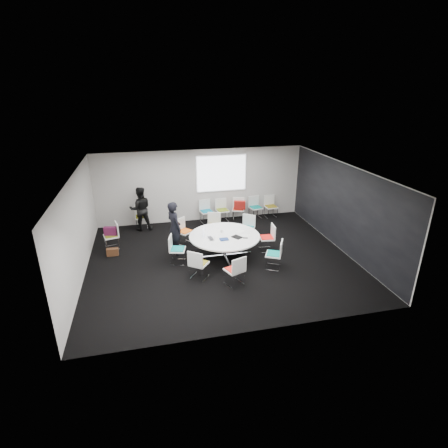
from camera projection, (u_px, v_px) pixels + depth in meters
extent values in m
cube|color=black|center=(221.00, 259.00, 10.89)|extent=(8.00, 7.00, 0.04)
cube|color=white|center=(220.00, 170.00, 9.83)|extent=(8.00, 7.00, 0.04)
cube|color=#B3AEA9|center=(201.00, 186.00, 13.54)|extent=(8.00, 0.04, 2.80)
cube|color=#B3AEA9|center=(257.00, 276.00, 7.18)|extent=(8.00, 0.04, 2.80)
cube|color=#B3AEA9|center=(77.00, 229.00, 9.53)|extent=(0.04, 7.00, 2.80)
cube|color=#B3AEA9|center=(343.00, 207.00, 11.19)|extent=(0.04, 7.00, 2.80)
cube|color=black|center=(342.00, 207.00, 11.19)|extent=(0.01, 6.94, 2.74)
cube|color=silver|center=(225.00, 255.00, 11.02)|extent=(0.90, 0.90, 0.08)
cylinder|color=silver|center=(225.00, 246.00, 10.90)|extent=(0.10, 0.10, 0.65)
cylinder|color=white|center=(225.00, 236.00, 10.77)|extent=(2.18, 2.18, 0.04)
cube|color=white|center=(221.00, 173.00, 13.48)|extent=(1.90, 0.03, 1.35)
cube|color=silver|center=(266.00, 244.00, 11.38)|extent=(0.45, 0.45, 0.42)
cube|color=white|center=(267.00, 238.00, 11.29)|extent=(0.48, 0.50, 0.04)
cube|color=red|center=(267.00, 237.00, 11.28)|extent=(0.41, 0.43, 0.03)
cube|color=white|center=(273.00, 231.00, 11.23)|extent=(0.08, 0.46, 0.42)
cube|color=silver|center=(247.00, 235.00, 12.12)|extent=(0.58, 0.58, 0.42)
cube|color=white|center=(247.00, 228.00, 12.03)|extent=(0.63, 0.62, 0.04)
cube|color=#0C7680|center=(247.00, 228.00, 12.02)|extent=(0.54, 0.54, 0.03)
cube|color=white|center=(249.00, 220.00, 12.13)|extent=(0.40, 0.29, 0.42)
cube|color=silver|center=(214.00, 232.00, 12.31)|extent=(0.53, 0.53, 0.42)
cube|color=white|center=(214.00, 226.00, 12.22)|extent=(0.57, 0.56, 0.04)
cube|color=brown|center=(214.00, 225.00, 12.21)|extent=(0.50, 0.48, 0.03)
cube|color=white|center=(214.00, 218.00, 12.33)|extent=(0.45, 0.17, 0.42)
cube|color=silver|center=(185.00, 238.00, 11.84)|extent=(0.59, 0.59, 0.42)
cube|color=white|center=(185.00, 232.00, 11.75)|extent=(0.63, 0.63, 0.04)
cube|color=#E25D13|center=(185.00, 231.00, 11.74)|extent=(0.55, 0.55, 0.03)
cube|color=white|center=(180.00, 224.00, 11.79)|extent=(0.38, 0.32, 0.42)
cube|color=silver|center=(178.00, 256.00, 10.59)|extent=(0.51, 0.51, 0.42)
cube|color=white|center=(178.00, 250.00, 10.50)|extent=(0.54, 0.56, 0.04)
cube|color=#0B7C7C|center=(178.00, 249.00, 10.49)|extent=(0.47, 0.48, 0.03)
cube|color=white|center=(170.00, 243.00, 10.42)|extent=(0.15, 0.45, 0.42)
cube|color=silver|center=(199.00, 271.00, 9.77)|extent=(0.59, 0.59, 0.42)
cube|color=white|center=(199.00, 264.00, 9.68)|extent=(0.63, 0.63, 0.04)
cube|color=olive|center=(199.00, 263.00, 9.67)|extent=(0.55, 0.54, 0.03)
cube|color=white|center=(195.00, 260.00, 9.42)|extent=(0.39, 0.31, 0.42)
cube|color=silver|center=(234.00, 277.00, 9.44)|extent=(0.54, 0.54, 0.42)
cube|color=white|center=(234.00, 270.00, 9.36)|extent=(0.59, 0.58, 0.04)
cube|color=red|center=(234.00, 269.00, 9.35)|extent=(0.51, 0.50, 0.03)
cube|color=white|center=(239.00, 266.00, 9.11)|extent=(0.44, 0.20, 0.42)
cube|color=silver|center=(273.00, 261.00, 10.29)|extent=(0.57, 0.57, 0.42)
cube|color=white|center=(274.00, 254.00, 10.21)|extent=(0.60, 0.61, 0.04)
cube|color=#087F74|center=(274.00, 253.00, 10.20)|extent=(0.52, 0.53, 0.03)
cube|color=white|center=(281.00, 248.00, 10.07)|extent=(0.24, 0.42, 0.42)
cube|color=silver|center=(207.00, 217.00, 13.67)|extent=(0.49, 0.49, 0.42)
cube|color=white|center=(207.00, 212.00, 13.59)|extent=(0.53, 0.52, 0.04)
cube|color=#0A6B88|center=(207.00, 211.00, 13.57)|extent=(0.46, 0.45, 0.03)
cube|color=white|center=(205.00, 205.00, 13.68)|extent=(0.46, 0.12, 0.42)
cube|color=silver|center=(222.00, 216.00, 13.79)|extent=(0.46, 0.46, 0.42)
cube|color=white|center=(222.00, 211.00, 13.71)|extent=(0.50, 0.49, 0.04)
cube|color=#627416|center=(222.00, 210.00, 13.69)|extent=(0.44, 0.42, 0.03)
cube|color=white|center=(221.00, 203.00, 13.80)|extent=(0.46, 0.09, 0.42)
cube|color=silver|center=(238.00, 215.00, 13.91)|extent=(0.53, 0.53, 0.42)
cube|color=white|center=(238.00, 210.00, 13.82)|extent=(0.57, 0.56, 0.04)
cube|color=red|center=(238.00, 209.00, 13.81)|extent=(0.50, 0.48, 0.03)
cube|color=white|center=(239.00, 202.00, 13.93)|extent=(0.45, 0.18, 0.42)
cube|color=silver|center=(256.00, 213.00, 14.10)|extent=(0.49, 0.49, 0.42)
cube|color=white|center=(256.00, 208.00, 14.01)|extent=(0.53, 0.52, 0.04)
cube|color=#07756F|center=(256.00, 207.00, 14.00)|extent=(0.46, 0.45, 0.03)
cube|color=white|center=(254.00, 201.00, 14.10)|extent=(0.46, 0.12, 0.42)
cube|color=silver|center=(271.00, 212.00, 14.20)|extent=(0.45, 0.45, 0.42)
cube|color=white|center=(271.00, 207.00, 14.11)|extent=(0.50, 0.48, 0.04)
cube|color=olive|center=(271.00, 206.00, 14.10)|extent=(0.43, 0.41, 0.03)
cube|color=white|center=(269.00, 200.00, 14.21)|extent=(0.46, 0.08, 0.42)
cube|color=silver|center=(112.00, 242.00, 11.51)|extent=(0.51, 0.51, 0.42)
cube|color=white|center=(111.00, 236.00, 11.42)|extent=(0.54, 0.55, 0.04)
cube|color=olive|center=(111.00, 235.00, 11.41)|extent=(0.47, 0.48, 0.03)
cube|color=white|center=(117.00, 229.00, 11.43)|extent=(0.15, 0.45, 0.42)
cube|color=silver|center=(142.00, 223.00, 13.13)|extent=(0.44, 0.44, 0.42)
cube|color=white|center=(141.00, 217.00, 13.05)|extent=(0.48, 0.46, 0.04)
cube|color=olive|center=(141.00, 216.00, 13.03)|extent=(0.41, 0.40, 0.03)
cube|color=white|center=(141.00, 209.00, 13.15)|extent=(0.46, 0.05, 0.42)
imported|color=black|center=(174.00, 228.00, 10.96)|extent=(0.63, 0.74, 1.73)
imported|color=black|center=(141.00, 209.00, 12.77)|extent=(0.84, 0.68, 1.64)
imported|color=#333338|center=(212.00, 238.00, 10.54)|extent=(0.24, 0.33, 0.02)
cube|color=silver|center=(204.00, 232.00, 10.68)|extent=(0.09, 0.29, 0.22)
cube|color=black|center=(237.00, 237.00, 10.62)|extent=(0.35, 0.37, 0.02)
cube|color=navy|center=(224.00, 239.00, 10.47)|extent=(0.26, 0.20, 0.03)
cube|color=white|center=(240.00, 231.00, 11.05)|extent=(0.36, 0.36, 0.00)
cube|color=white|center=(245.00, 235.00, 10.75)|extent=(0.35, 0.28, 0.00)
cylinder|color=white|center=(222.00, 231.00, 10.97)|extent=(0.08, 0.08, 0.09)
cube|color=black|center=(245.00, 238.00, 10.57)|extent=(0.16, 0.11, 0.01)
cube|color=#57173B|center=(110.00, 231.00, 11.36)|extent=(0.42, 0.22, 0.28)
cube|color=#4C2B18|center=(113.00, 252.00, 11.06)|extent=(0.37, 0.17, 0.24)
cube|color=#A31814|center=(240.00, 205.00, 13.54)|extent=(0.47, 0.28, 0.36)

